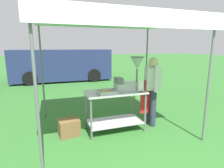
% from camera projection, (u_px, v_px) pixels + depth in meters
% --- Properties ---
extents(ground_plane, '(70.00, 70.00, 0.00)m').
position_uv_depth(ground_plane, '(82.00, 86.00, 8.68)').
color(ground_plane, '#33702D').
extents(stall_canopy, '(3.20, 2.55, 2.41)m').
position_uv_depth(stall_canopy, '(114.00, 23.00, 3.74)').
color(stall_canopy, slate).
rests_on(stall_canopy, ground).
extents(donut_cart, '(1.30, 0.67, 0.89)m').
position_uv_depth(donut_cart, '(115.00, 103.00, 3.99)').
color(donut_cart, '#B7B7BC').
rests_on(donut_cart, ground).
extents(donut_tray, '(0.40, 0.30, 0.07)m').
position_uv_depth(donut_tray, '(107.00, 93.00, 3.73)').
color(donut_tray, '#B7B7BC').
rests_on(donut_tray, donut_cart).
extents(donut_fryer, '(0.64, 0.29, 0.74)m').
position_uv_depth(donut_fryer, '(131.00, 77.00, 3.97)').
color(donut_fryer, '#B7B7BC').
rests_on(donut_fryer, donut_cart).
extents(menu_sign, '(0.13, 0.05, 0.26)m').
position_uv_depth(menu_sign, '(141.00, 87.00, 3.86)').
color(menu_sign, black).
rests_on(menu_sign, donut_cart).
extents(vendor, '(0.46, 0.54, 1.61)m').
position_uv_depth(vendor, '(152.00, 88.00, 4.23)').
color(vendor, '#2D3347').
rests_on(vendor, ground).
extents(supply_crate, '(0.46, 0.39, 0.35)m').
position_uv_depth(supply_crate, '(69.00, 127.00, 3.83)').
color(supply_crate, brown).
rests_on(supply_crate, ground).
extents(van_navy, '(5.13, 2.16, 1.69)m').
position_uv_depth(van_navy, '(62.00, 65.00, 10.00)').
color(van_navy, navy).
rests_on(van_navy, ground).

